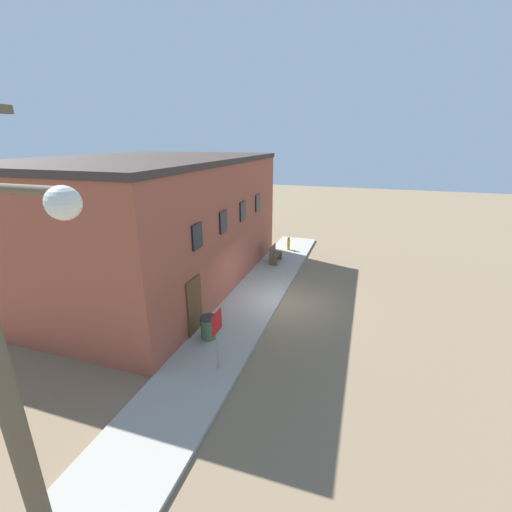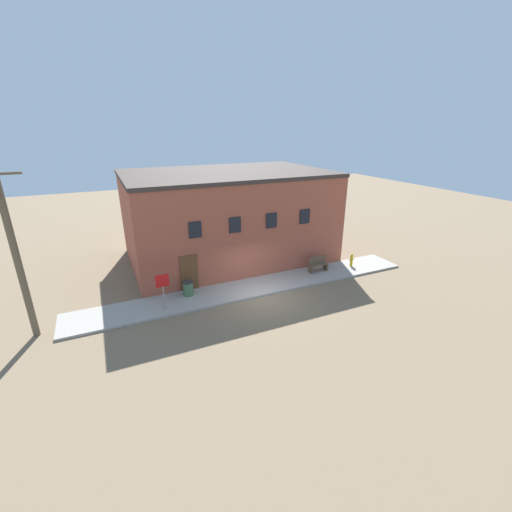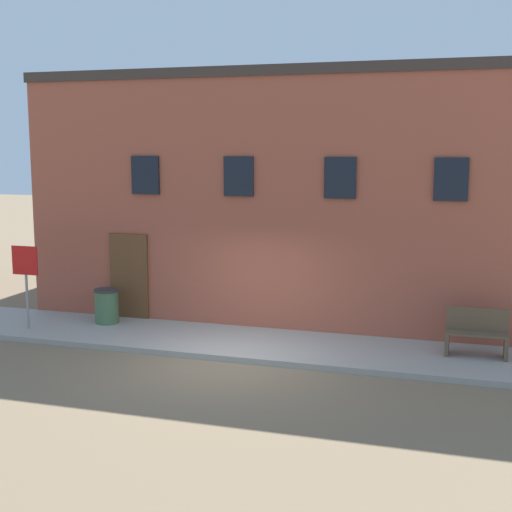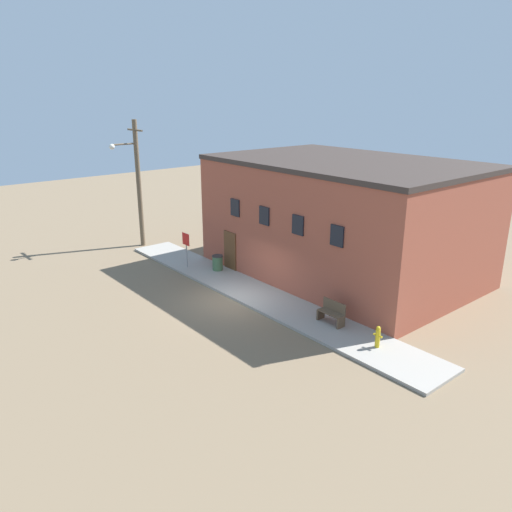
# 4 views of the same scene
# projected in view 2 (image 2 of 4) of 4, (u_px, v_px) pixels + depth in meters

# --- Properties ---
(ground_plane) EXTENTS (80.00, 80.00, 0.00)m
(ground_plane) POSITION_uv_depth(u_px,v_px,m) (262.00, 297.00, 19.01)
(ground_plane) COLOR #7A664C
(sidewalk) EXTENTS (20.35, 2.40, 0.13)m
(sidewalk) POSITION_uv_depth(u_px,v_px,m) (253.00, 287.00, 20.00)
(sidewalk) COLOR #9E998E
(sidewalk) RESTS_ON ground
(brick_building) EXTENTS (13.43, 8.93, 6.08)m
(brick_building) POSITION_uv_depth(u_px,v_px,m) (228.00, 215.00, 23.92)
(brick_building) COLOR #9E4C38
(brick_building) RESTS_ON ground
(fire_hydrant) EXTENTS (0.38, 0.18, 0.86)m
(fire_hydrant) POSITION_uv_depth(u_px,v_px,m) (352.00, 260.00, 22.75)
(fire_hydrant) COLOR gold
(fire_hydrant) RESTS_ON sidewalk
(stop_sign) EXTENTS (0.66, 0.06, 1.93)m
(stop_sign) POSITION_uv_depth(u_px,v_px,m) (163.00, 285.00, 17.03)
(stop_sign) COLOR gray
(stop_sign) RESTS_ON sidewalk
(bench) EXTENTS (1.21, 0.44, 0.96)m
(bench) POSITION_uv_depth(u_px,v_px,m) (318.00, 265.00, 21.95)
(bench) COLOR brown
(bench) RESTS_ON sidewalk
(trash_bin) EXTENTS (0.58, 0.58, 0.82)m
(trash_bin) POSITION_uv_depth(u_px,v_px,m) (188.00, 288.00, 18.81)
(trash_bin) COLOR #426642
(trash_bin) RESTS_ON sidewalk
(utility_pole) EXTENTS (1.80, 1.84, 7.81)m
(utility_pole) POSITION_uv_depth(u_px,v_px,m) (14.00, 250.00, 14.01)
(utility_pole) COLOR brown
(utility_pole) RESTS_ON ground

